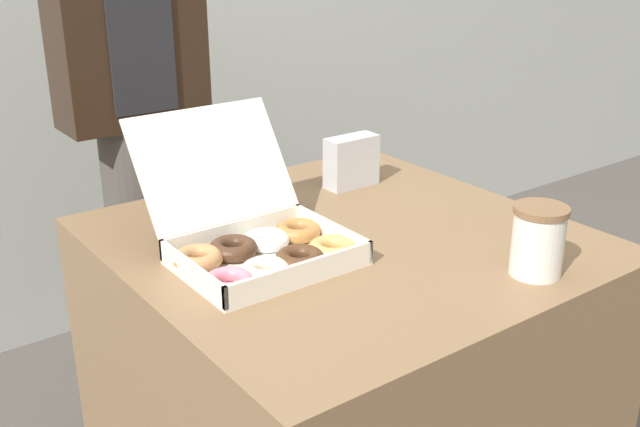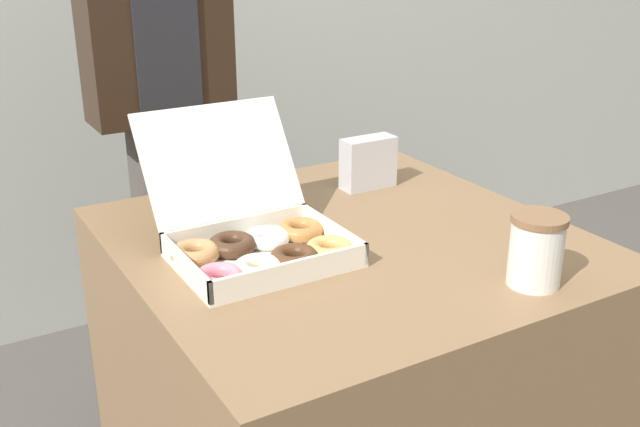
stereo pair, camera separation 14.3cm
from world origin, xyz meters
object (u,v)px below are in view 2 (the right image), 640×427
object	(u,v)px
donut_box	(256,238)
coffee_cup	(536,250)
napkin_holder	(368,163)
person_customer	(160,89)

from	to	relation	value
donut_box	coffee_cup	size ratio (longest dim) A/B	2.92
coffee_cup	napkin_holder	bearing A→B (deg)	86.56
donut_box	coffee_cup	xyz separation A→B (m)	(0.37, -0.35, 0.03)
donut_box	person_customer	size ratio (longest dim) A/B	0.22
coffee_cup	napkin_holder	distance (m)	0.57
donut_box	napkin_holder	world-z (taller)	donut_box
napkin_holder	person_customer	distance (m)	0.59
napkin_holder	person_customer	xyz separation A→B (m)	(-0.34, 0.46, 0.13)
coffee_cup	person_customer	xyz separation A→B (m)	(-0.31, 1.03, 0.12)
coffee_cup	person_customer	world-z (taller)	person_customer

